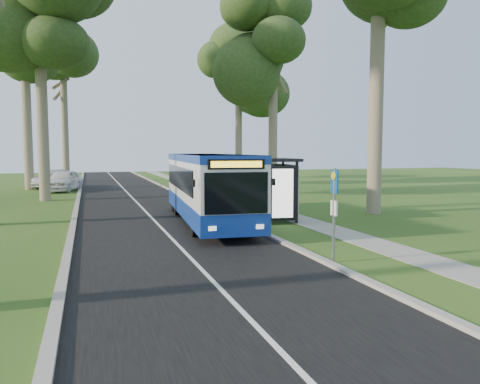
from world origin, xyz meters
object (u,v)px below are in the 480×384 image
at_px(bus_stop_sign, 334,204).
at_px(bus_shelter, 282,177).
at_px(car_white, 63,180).
at_px(litter_bin, 234,204).
at_px(car_silver, 52,179).
at_px(bus, 207,187).

xyz_separation_m(bus_stop_sign, bus_shelter, (1.82, 8.00, 0.34)).
height_order(bus_shelter, car_white, bus_shelter).
distance_m(litter_bin, car_silver, 22.97).
xyz_separation_m(litter_bin, car_silver, (-10.11, 20.63, 0.33)).
height_order(litter_bin, car_silver, car_silver).
distance_m(bus, bus_shelter, 3.47).
distance_m(bus_shelter, car_white, 22.58).
relative_size(bus_stop_sign, car_white, 0.54).
bearing_deg(litter_bin, bus_stop_sign, -92.67).
bearing_deg(litter_bin, bus, -128.52).
bearing_deg(bus_shelter, bus_stop_sign, -92.07).
xyz_separation_m(bus, car_silver, (-8.02, 23.25, -0.78)).
xyz_separation_m(bus_shelter, car_white, (-10.35, 20.03, -1.16)).
bearing_deg(bus, car_white, 114.06).
bearing_deg(bus_shelter, car_silver, 126.34).
bearing_deg(bus_shelter, litter_bin, 122.84).
height_order(litter_bin, car_white, car_white).
height_order(bus, bus_stop_sign, bus).
bearing_deg(car_white, bus_stop_sign, -57.89).
bearing_deg(car_silver, bus, -54.19).
xyz_separation_m(bus, litter_bin, (2.09, 2.63, -1.11)).
bearing_deg(bus_shelter, car_white, 128.08).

